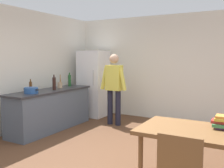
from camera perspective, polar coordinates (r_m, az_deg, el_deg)
name	(u,v)px	position (r m, az deg, el deg)	size (l,w,h in m)	color
ground_plane	(110,158)	(4.30, -0.39, -16.24)	(14.00, 14.00, 0.00)	brown
wall_back	(168,68)	(6.76, 12.33, 3.52)	(6.40, 0.12, 2.70)	silver
wall_left	(9,70)	(5.86, -22.05, 2.86)	(0.12, 5.60, 2.70)	silver
kitchen_counter	(51,110)	(5.94, -13.51, -5.57)	(0.64, 2.20, 0.90)	#4C5666
refrigerator	(94,84)	(7.06, -4.15, 0.09)	(0.70, 0.67, 1.80)	white
person	(114,84)	(6.09, 0.44, -0.10)	(0.70, 0.22, 1.70)	#1E1E2D
dining_table	(197,136)	(3.35, 18.55, -10.89)	(1.40, 0.90, 0.75)	brown
cooking_pot	(31,90)	(5.41, -17.63, -1.36)	(0.40, 0.28, 0.12)	#285193
utensil_jar	(60,85)	(6.14, -11.55, -0.18)	(0.11, 0.11, 0.32)	tan
bottle_wine_dark	(54,83)	(5.83, -12.80, 0.13)	(0.08, 0.08, 0.34)	black
bottle_wine_green	(70,80)	(6.50, -9.47, 0.80)	(0.08, 0.08, 0.34)	#1E5123
bottle_beer_brown	(31,86)	(5.76, -17.71, -0.47)	(0.06, 0.06, 0.26)	#5B3314
book_stack	(223,122)	(3.45, 23.63, -7.79)	(0.27, 0.22, 0.17)	#753D7F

